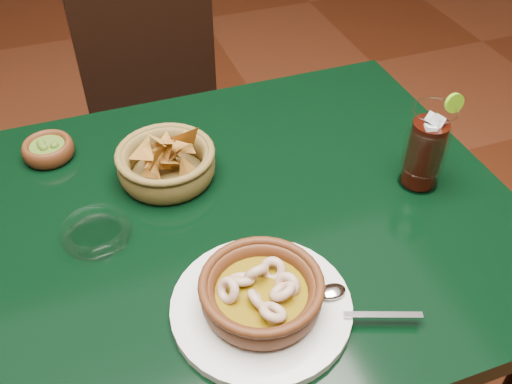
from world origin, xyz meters
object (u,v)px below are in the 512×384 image
object	(u,v)px
dining_chair	(164,117)
cola_drink	(426,148)
chip_basket	(166,163)
shrimp_plate	(262,296)
dining_table	(179,268)

from	to	relation	value
dining_chair	cola_drink	size ratio (longest dim) A/B	4.95
chip_basket	cola_drink	size ratio (longest dim) A/B	1.17
shrimp_plate	cola_drink	bearing A→B (deg)	24.90
dining_table	shrimp_plate	bearing A→B (deg)	-68.09
shrimp_plate	cola_drink	size ratio (longest dim) A/B	1.89
dining_chair	shrimp_plate	size ratio (longest dim) A/B	2.62
dining_table	shrimp_plate	world-z (taller)	shrimp_plate
dining_chair	cola_drink	bearing A→B (deg)	-65.69
dining_chair	shrimp_plate	xyz separation A→B (m)	(-0.04, -0.91, 0.29)
dining_table	chip_basket	world-z (taller)	chip_basket
cola_drink	dining_table	bearing A→B (deg)	175.90
dining_table	chip_basket	distance (m)	0.19
dining_chair	chip_basket	xyz separation A→B (m)	(-0.10, -0.57, 0.29)
shrimp_plate	chip_basket	bearing A→B (deg)	99.79
dining_chair	chip_basket	distance (m)	0.64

